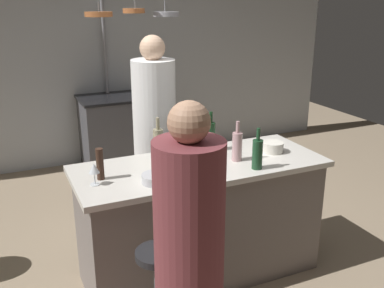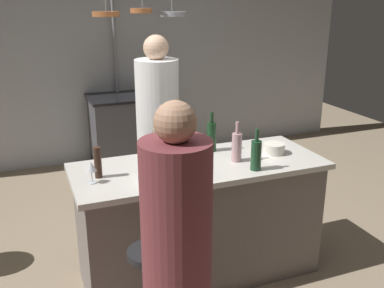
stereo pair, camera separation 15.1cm
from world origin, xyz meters
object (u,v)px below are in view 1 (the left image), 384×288
object	(u,v)px
wine_bottle_green	(257,153)
mixing_bowl_steel	(156,178)
pepper_mill	(100,164)
wine_glass_by_chef	(94,169)
stove_range	(115,132)
wine_bottle_rose	(237,146)
wine_glass_near_right_guest	(178,167)
wine_bottle_white	(158,145)
guest_left	(189,272)
wine_bottle_red	(211,136)
mixing_bowl_ceramic	(273,147)
chef	(155,144)
mixing_bowl_blue	(196,163)

from	to	relation	value
wine_bottle_green	mixing_bowl_steel	distance (m)	0.73
pepper_mill	wine_bottle_green	size ratio (longest dim) A/B	0.72
wine_glass_by_chef	mixing_bowl_steel	xyz separation A→B (m)	(0.36, -0.12, -0.08)
stove_range	pepper_mill	size ratio (longest dim) A/B	4.24
wine_bottle_rose	wine_glass_near_right_guest	size ratio (longest dim) A/B	2.01
wine_bottle_white	mixing_bowl_steel	world-z (taller)	wine_bottle_white
wine_bottle_green	wine_bottle_rose	xyz separation A→B (m)	(-0.05, 0.20, 0.00)
guest_left	wine_bottle_green	distance (m)	1.12
wine_bottle_red	wine_bottle_white	xyz separation A→B (m)	(-0.45, -0.06, 0.01)
wine_glass_by_chef	wine_bottle_green	bearing A→B (deg)	-9.58
wine_bottle_green	wine_bottle_white	world-z (taller)	wine_bottle_white
wine_glass_near_right_guest	mixing_bowl_ceramic	distance (m)	0.91
stove_range	chef	bearing A→B (deg)	-92.07
chef	wine_bottle_red	size ratio (longest dim) A/B	5.67
mixing_bowl_blue	pepper_mill	bearing A→B (deg)	174.75
wine_bottle_green	wine_bottle_red	bearing A→B (deg)	104.56
stove_range	chef	size ratio (longest dim) A/B	0.51
chef	wine_bottle_white	world-z (taller)	chef
stove_range	wine_bottle_red	world-z (taller)	wine_bottle_red
wine_bottle_green	mixing_bowl_ceramic	world-z (taller)	wine_bottle_green
mixing_bowl_blue	chef	bearing A→B (deg)	89.78
mixing_bowl_ceramic	wine_bottle_rose	bearing A→B (deg)	-172.53
guest_left	wine_bottle_rose	bearing A→B (deg)	49.41
stove_range	wine_glass_by_chef	world-z (taller)	wine_glass_by_chef
chef	wine_bottle_white	size ratio (longest dim) A/B	5.33
chef	wine_bottle_white	xyz separation A→B (m)	(-0.20, -0.64, 0.22)
wine_bottle_red	wine_bottle_rose	xyz separation A→B (m)	(0.08, -0.27, -0.01)
wine_bottle_red	mixing_bowl_steel	world-z (taller)	wine_bottle_red
guest_left	pepper_mill	distance (m)	1.02
stove_range	pepper_mill	world-z (taller)	pepper_mill
wine_bottle_red	mixing_bowl_steel	size ratio (longest dim) A/B	1.70
wine_bottle_red	wine_glass_near_right_guest	bearing A→B (deg)	-134.86
wine_bottle_red	wine_bottle_green	size ratio (longest dim) A/B	1.05
pepper_mill	chef	bearing A→B (deg)	50.40
wine_bottle_white	mixing_bowl_steel	xyz separation A→B (m)	(-0.15, -0.35, -0.10)
pepper_mill	wine_glass_by_chef	size ratio (longest dim) A/B	1.44
wine_bottle_green	guest_left	bearing A→B (deg)	-139.20
wine_bottle_white	wine_bottle_rose	size ratio (longest dim) A/B	1.11
pepper_mill	wine_bottle_white	distance (m)	0.48
stove_range	mixing_bowl_ceramic	distance (m)	2.58
mixing_bowl_steel	mixing_bowl_blue	xyz separation A→B (m)	(0.34, 0.14, 0.00)
stove_range	mixing_bowl_blue	size ratio (longest dim) A/B	5.13
chef	wine_bottle_green	world-z (taller)	chef
pepper_mill	wine_bottle_red	world-z (taller)	wine_bottle_red
wine_glass_by_chef	mixing_bowl_ceramic	world-z (taller)	wine_glass_by_chef
wine_glass_near_right_guest	stove_range	bearing A→B (deg)	84.23
stove_range	mixing_bowl_ceramic	bearing A→B (deg)	-76.15
wine_bottle_green	mixing_bowl_ceramic	bearing A→B (deg)	39.51
stove_range	wine_glass_near_right_guest	world-z (taller)	wine_glass_near_right_guest
wine_bottle_white	wine_glass_near_right_guest	size ratio (longest dim) A/B	2.23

